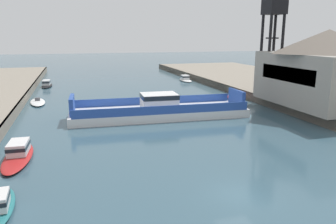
% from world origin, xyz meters
% --- Properties ---
extents(ground_plane, '(400.00, 400.00, 0.00)m').
position_xyz_m(ground_plane, '(0.00, 0.00, 0.00)').
color(ground_plane, '#385666').
extents(chain_ferry, '(23.96, 7.74, 3.30)m').
position_xyz_m(chain_ferry, '(0.46, 23.24, 1.00)').
color(chain_ferry, silver).
rests_on(chain_ferry, ground).
extents(moored_boat_near_left, '(2.87, 6.10, 1.01)m').
position_xyz_m(moored_boat_near_left, '(16.11, 31.26, 0.27)').
color(moored_boat_near_left, red).
rests_on(moored_boat_near_left, ground).
extents(moored_boat_mid_left, '(2.76, 6.95, 1.39)m').
position_xyz_m(moored_boat_mid_left, '(16.06, 56.81, 0.52)').
color(moored_boat_mid_left, white).
rests_on(moored_boat_mid_left, ground).
extents(moored_boat_mid_right, '(3.10, 7.30, 0.94)m').
position_xyz_m(moored_boat_mid_right, '(-16.32, 37.61, 0.23)').
color(moored_boat_mid_right, white).
rests_on(moored_boat_mid_right, ground).
extents(moored_boat_far_left, '(2.62, 7.96, 1.52)m').
position_xyz_m(moored_boat_far_left, '(-15.64, 11.68, 0.57)').
color(moored_boat_far_left, red).
rests_on(moored_boat_far_left, ground).
extents(moored_boat_far_right, '(2.43, 7.23, 1.50)m').
position_xyz_m(moored_boat_far_right, '(-16.10, 56.34, 0.56)').
color(moored_boat_far_right, black).
rests_on(moored_boat_far_right, ground).
extents(warehouse_shed, '(12.56, 16.00, 10.25)m').
position_xyz_m(warehouse_shed, '(23.24, 18.87, 6.52)').
color(warehouse_shed, gray).
rests_on(warehouse_shed, quay_right).
extents(crane_tower, '(2.90, 2.90, 16.09)m').
position_xyz_m(crane_tower, '(19.73, 26.81, 13.68)').
color(crane_tower, black).
rests_on(crane_tower, quay_right).
extents(bollard_right_aft, '(0.32, 0.32, 0.71)m').
position_xyz_m(bollard_right_aft, '(18.84, 11.57, 1.78)').
color(bollard_right_aft, black).
rests_on(bollard_right_aft, quay_right).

